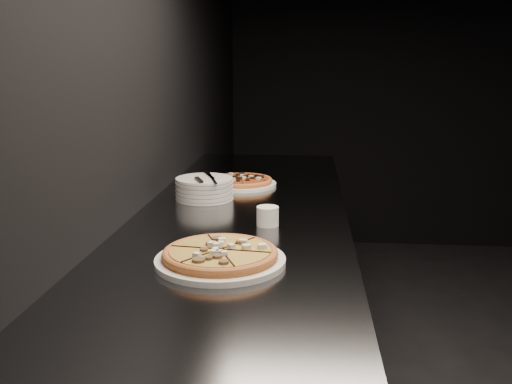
# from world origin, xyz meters

# --- Properties ---
(wall_left) EXTENTS (0.02, 5.00, 2.80)m
(wall_left) POSITION_xyz_m (-2.50, 0.00, 1.40)
(wall_left) COLOR black
(wall_left) RESTS_ON floor
(counter) EXTENTS (0.74, 2.44, 0.92)m
(counter) POSITION_xyz_m (-2.13, 0.00, 0.46)
(counter) COLOR slate
(counter) RESTS_ON floor
(pizza_mushroom) EXTENTS (0.35, 0.35, 0.04)m
(pizza_mushroom) POSITION_xyz_m (-2.13, -0.60, 0.94)
(pizza_mushroom) COLOR white
(pizza_mushroom) RESTS_ON counter
(pizza_tomato) EXTENTS (0.34, 0.34, 0.03)m
(pizza_tomato) POSITION_xyz_m (-2.18, 0.37, 0.94)
(pizza_tomato) COLOR white
(pizza_tomato) RESTS_ON counter
(plate_stack) EXTENTS (0.22, 0.22, 0.08)m
(plate_stack) POSITION_xyz_m (-2.30, 0.12, 0.96)
(plate_stack) COLOR white
(plate_stack) RESTS_ON counter
(cutlery) EXTENTS (0.08, 0.24, 0.01)m
(cutlery) POSITION_xyz_m (-2.29, 0.11, 1.01)
(cutlery) COLOR #ADAFB3
(cutlery) RESTS_ON plate_stack
(ramekin) EXTENTS (0.07, 0.07, 0.06)m
(ramekin) POSITION_xyz_m (-2.03, -0.23, 0.95)
(ramekin) COLOR silver
(ramekin) RESTS_ON counter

